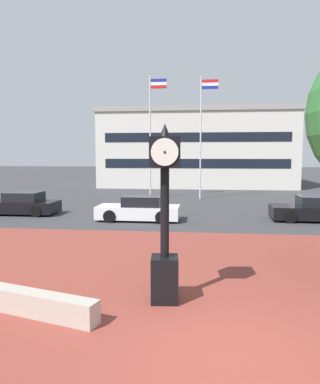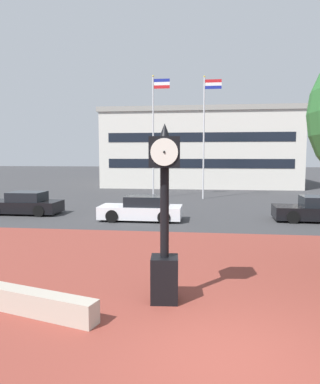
% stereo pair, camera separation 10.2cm
% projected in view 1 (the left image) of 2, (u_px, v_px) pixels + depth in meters
% --- Properties ---
extents(ground_plane, '(200.00, 200.00, 0.00)m').
position_uv_depth(ground_plane, '(228.00, 356.00, 6.14)').
color(ground_plane, '#38383A').
extents(plaza_brick_paving, '(44.00, 13.80, 0.01)m').
position_uv_depth(plaza_brick_paving, '(220.00, 292.00, 9.01)').
color(plaza_brick_paving, brown).
rests_on(plaza_brick_paving, ground).
extents(planter_wall, '(3.18, 1.28, 0.50)m').
position_uv_depth(planter_wall, '(31.00, 303.00, 7.72)').
color(planter_wall, '#ADA393').
rests_on(planter_wall, ground).
extents(street_clock, '(0.73, 0.79, 4.07)m').
position_uv_depth(street_clock, '(165.00, 221.00, 8.26)').
color(street_clock, black).
rests_on(street_clock, ground).
extents(car_street_near, '(4.32, 2.05, 1.28)m').
position_uv_depth(car_street_near, '(315.00, 210.00, 18.71)').
color(car_street_near, black).
rests_on(car_street_near, ground).
extents(car_street_mid, '(4.17, 1.89, 1.28)m').
position_uv_depth(car_street_mid, '(22.00, 204.00, 20.80)').
color(car_street_mid, black).
rests_on(car_street_mid, ground).
extents(car_street_distant, '(4.24, 1.86, 1.28)m').
position_uv_depth(car_street_distant, '(139.00, 209.00, 18.85)').
color(car_street_distant, silver).
rests_on(car_street_distant, ground).
extents(flagpole_primary, '(1.34, 0.14, 9.43)m').
position_uv_depth(flagpole_primary, '(151.00, 130.00, 28.10)').
color(flagpole_primary, silver).
rests_on(flagpole_primary, ground).
extents(flagpole_secondary, '(1.35, 0.14, 9.29)m').
position_uv_depth(flagpole_secondary, '(202.00, 131.00, 27.68)').
color(flagpole_secondary, silver).
rests_on(flagpole_secondary, ground).
extents(civic_building, '(20.48, 15.95, 8.17)m').
position_uv_depth(civic_building, '(197.00, 149.00, 43.19)').
color(civic_building, beige).
rests_on(civic_building, ground).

